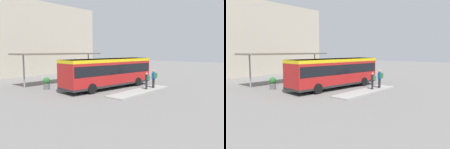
# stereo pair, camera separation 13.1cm
# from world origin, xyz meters

# --- Properties ---
(ground_plane) EXTENTS (120.00, 120.00, 0.00)m
(ground_plane) POSITION_xyz_m (0.00, 0.00, 0.00)
(ground_plane) COLOR slate
(curb_island) EXTENTS (7.99, 1.80, 0.12)m
(curb_island) POSITION_xyz_m (0.26, -3.63, 0.06)
(curb_island) COLOR #9E9E99
(curb_island) RESTS_ON ground_plane
(city_bus) EXTENTS (10.56, 3.51, 2.99)m
(city_bus) POSITION_xyz_m (0.01, -0.00, 1.76)
(city_bus) COLOR red
(city_bus) RESTS_ON ground_plane
(pedestrian_waiting) EXTENTS (0.47, 0.51, 1.80)m
(pedestrian_waiting) POSITION_xyz_m (2.43, -3.83, 1.16)
(pedestrian_waiting) COLOR #232328
(pedestrian_waiting) RESTS_ON curb_island
(pedestrian_companion) EXTENTS (0.44, 0.48, 1.60)m
(pedestrian_companion) POSITION_xyz_m (1.30, -3.72, 1.04)
(pedestrian_companion) COLOR #232328
(pedestrian_companion) RESTS_ON curb_island
(bicycle_red) EXTENTS (0.48, 1.55, 0.67)m
(bicycle_red) POSITION_xyz_m (8.92, 2.97, 0.34)
(bicycle_red) COLOR black
(bicycle_red) RESTS_ON ground_plane
(bicycle_green) EXTENTS (0.48, 1.72, 0.74)m
(bicycle_green) POSITION_xyz_m (9.22, 3.81, 0.37)
(bicycle_green) COLOR black
(bicycle_green) RESTS_ON ground_plane
(station_shelter) EXTENTS (10.69, 3.00, 3.54)m
(station_shelter) POSITION_xyz_m (-0.98, 6.67, 3.39)
(station_shelter) COLOR #706656
(station_shelter) RESTS_ON ground_plane
(potted_planter_near_shelter) EXTENTS (0.69, 0.69, 1.19)m
(potted_planter_near_shelter) POSITION_xyz_m (-4.53, 4.16, 0.63)
(potted_planter_near_shelter) COLOR slate
(potted_planter_near_shelter) RESTS_ON ground_plane
(station_building) EXTENTS (24.18, 12.46, 11.38)m
(station_building) POSITION_xyz_m (1.45, 22.09, 5.69)
(station_building) COLOR #BCB29E
(station_building) RESTS_ON ground_plane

